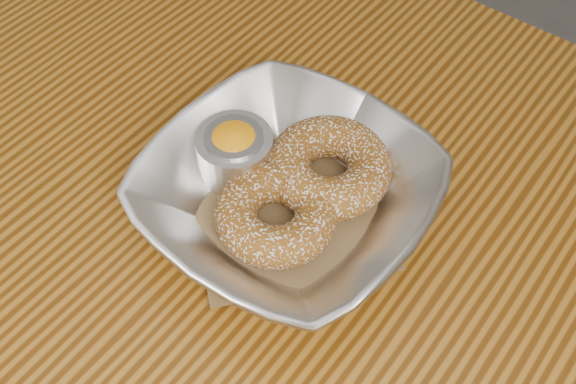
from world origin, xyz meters
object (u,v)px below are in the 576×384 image
Objects in this scene: donut_front at (276,214)px; table at (219,317)px; serving_bowl at (288,195)px; donut_back at (329,167)px; ramekin at (235,152)px.

table is at bearing -118.32° from donut_front.
table is 12.98× the size of donut_front.
serving_bowl is 2.32× the size of donut_front.
donut_back reaches higher than table.
ramekin is at bearing 174.96° from serving_bowl.
table is at bearing -65.48° from ramekin.
donut_back reaches higher than donut_front.
donut_front is at bearing 61.68° from table.
serving_bowl is at bearing -102.55° from donut_back.
ramekin reaches higher than donut_front.
serving_bowl is 0.04m from donut_back.
donut_back is 1.62× the size of ramekin.
serving_bowl is 3.53× the size of ramekin.
serving_bowl is at bearing 100.30° from donut_front.
donut_front is (0.00, -0.02, -0.00)m from serving_bowl.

